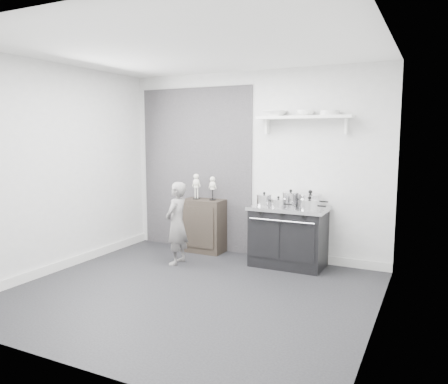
% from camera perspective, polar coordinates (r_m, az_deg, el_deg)
% --- Properties ---
extents(ground, '(4.00, 4.00, 0.00)m').
position_cam_1_polar(ground, '(5.13, -4.36, -12.90)').
color(ground, black).
rests_on(ground, ground).
extents(room_shell, '(4.02, 3.62, 2.71)m').
position_cam_1_polar(room_shell, '(4.99, -4.56, 5.78)').
color(room_shell, beige).
rests_on(room_shell, ground).
extents(wall_shelf, '(1.30, 0.26, 0.24)m').
position_cam_1_polar(wall_shelf, '(6.05, 10.42, 9.48)').
color(wall_shelf, white).
rests_on(wall_shelf, room_shell).
extents(stove, '(1.03, 0.64, 0.83)m').
position_cam_1_polar(stove, '(6.04, 8.41, -5.69)').
color(stove, black).
rests_on(stove, ground).
extents(side_cabinet, '(0.62, 0.36, 0.81)m').
position_cam_1_polar(side_cabinet, '(6.70, -2.62, -4.40)').
color(side_cabinet, black).
rests_on(side_cabinet, ground).
extents(child, '(0.29, 0.43, 1.15)m').
position_cam_1_polar(child, '(6.06, -6.18, -4.09)').
color(child, slate).
rests_on(child, ground).
extents(pot_front_left, '(0.29, 0.20, 0.19)m').
position_cam_1_polar(pot_front_left, '(5.99, 5.27, -1.03)').
color(pot_front_left, silver).
rests_on(pot_front_left, stove).
extents(pot_back_left, '(0.32, 0.23, 0.21)m').
position_cam_1_polar(pot_back_left, '(6.10, 8.70, -0.83)').
color(pot_back_left, silver).
rests_on(pot_back_left, stove).
extents(pot_back_right, '(0.40, 0.31, 0.22)m').
position_cam_1_polar(pot_back_right, '(6.00, 11.19, -1.04)').
color(pot_back_right, silver).
rests_on(pot_back_right, stove).
extents(pot_front_right, '(0.34, 0.26, 0.18)m').
position_cam_1_polar(pot_front_right, '(5.71, 11.10, -1.63)').
color(pot_front_right, silver).
rests_on(pot_front_right, stove).
extents(pot_front_center, '(0.29, 0.20, 0.15)m').
position_cam_1_polar(pot_front_center, '(5.84, 7.13, -1.44)').
color(pot_front_center, silver).
rests_on(pot_front_center, stove).
extents(skeleton_full, '(0.13, 0.08, 0.45)m').
position_cam_1_polar(skeleton_full, '(6.67, -3.64, 1.00)').
color(skeleton_full, beige).
rests_on(skeleton_full, side_cabinet).
extents(skeleton_torso, '(0.11, 0.07, 0.41)m').
position_cam_1_polar(skeleton_torso, '(6.53, -1.50, 0.71)').
color(skeleton_torso, beige).
rests_on(skeleton_torso, side_cabinet).
extents(bowl_large, '(0.31, 0.31, 0.08)m').
position_cam_1_polar(bowl_large, '(6.17, 6.75, 10.16)').
color(bowl_large, white).
rests_on(bowl_large, wall_shelf).
extents(bowl_small, '(0.24, 0.24, 0.07)m').
position_cam_1_polar(bowl_small, '(6.04, 10.59, 10.13)').
color(bowl_small, white).
rests_on(bowl_small, wall_shelf).
extents(plate_stack, '(0.25, 0.25, 0.06)m').
position_cam_1_polar(plate_stack, '(5.96, 13.64, 10.02)').
color(plate_stack, silver).
rests_on(plate_stack, wall_shelf).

